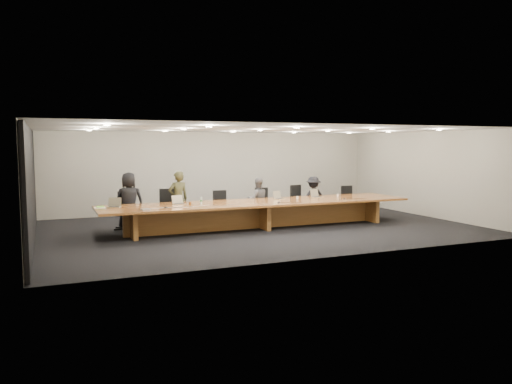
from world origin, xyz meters
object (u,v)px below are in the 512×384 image
Objects in this scene: conference_table at (260,210)px; person_a at (129,201)px; chair_far_right at (350,200)px; mic_right at (345,199)px; person_c at (258,200)px; chair_mid_right at (264,204)px; chair_left at (169,207)px; laptop_d at (280,195)px; av_box at (145,209)px; person_b at (178,199)px; paper_cup_far at (338,195)px; mic_center at (279,202)px; paper_cup_near at (297,198)px; laptop_b at (179,200)px; laptop_e at (317,193)px; chair_far_left at (125,211)px; person_d at (313,197)px; water_bottle at (201,201)px; chair_right at (300,201)px; chair_mid_left at (222,207)px; laptop_a at (114,202)px; mic_left at (166,207)px; amber_mug at (190,204)px.

conference_table is 3.68m from person_a.
chair_far_right is (3.79, 1.17, -0.02)m from conference_table.
person_c is at bearing 144.76° from mic_right.
chair_left is at bearing -175.89° from chair_mid_right.
av_box is (-4.17, -0.98, -0.11)m from laptop_d.
paper_cup_far is (4.89, -0.77, -0.01)m from person_b.
person_c is at bearing 88.64° from mic_center.
paper_cup_near is at bearing 157.52° from mic_right.
conference_table is 70.22× the size of mic_center.
paper_cup_near is at bearing -172.95° from paper_cup_far.
person_b is at bearing 65.99° from laptop_b.
laptop_d is at bearing 161.20° from laptop_e.
person_c is (4.01, -0.02, 0.13)m from chair_far_left.
person_d is (1.69, -0.17, 0.15)m from chair_mid_right.
person_b is (-2.09, 1.13, 0.29)m from conference_table.
water_bottle reaches higher than av_box.
person_d is (0.39, -0.17, 0.13)m from chair_right.
chair_far_left is at bearing 0.73° from person_d.
chair_mid_right reaches higher than av_box.
chair_left is at bearing 21.75° from chair_far_left.
laptop_e is (5.57, -0.80, 0.08)m from person_a.
laptop_d is at bearing -77.67° from chair_mid_right.
chair_left is 3.80m from paper_cup_near.
laptop_b is at bearing 158.85° from laptop_d.
chair_mid_left is 7.84× the size of mic_center.
laptop_d is 1.63× the size of water_bottle.
person_a is 5.85m from person_d.
person_d is at bearing 28.43° from laptop_a.
mic_left is (-0.51, -0.66, -0.11)m from laptop_b.
chair_left is 2.76m from person_c.
chair_right is at bearing -173.01° from person_a.
mic_right is at bearing 2.26° from mic_center.
chair_left is at bearing 101.66° from amber_mug.
chair_right is 1.59m from person_c.
chair_left reaches higher than mic_right.
mic_right is at bearing -106.55° from paper_cup_far.
chair_mid_right reaches higher than paper_cup_far.
water_bottle is at bearing 12.68° from amber_mug.
laptop_a is at bearing -163.41° from chair_mid_right.
paper_cup_far is at bearing 119.06° from person_d.
person_c reaches higher than mic_left.
laptop_d is at bearing 26.75° from conference_table.
laptop_a is (-4.69, -1.03, 0.36)m from chair_mid_right.
chair_mid_left is at bearing 36.46° from laptop_a.
chair_mid_right is 1.71m from laptop_e.
amber_mug is 3.34m from paper_cup_near.
person_c is 1.96m from person_d.
paper_cup_far is at bearing -139.26° from chair_far_right.
chair_far_right is 9.47× the size of mic_right.
person_c is 4.51m from laptop_a.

